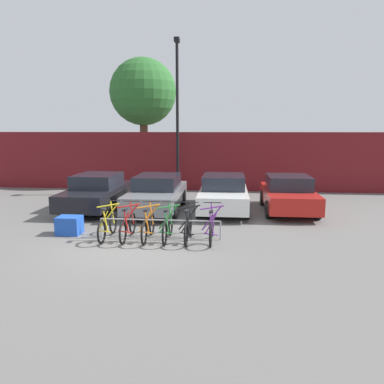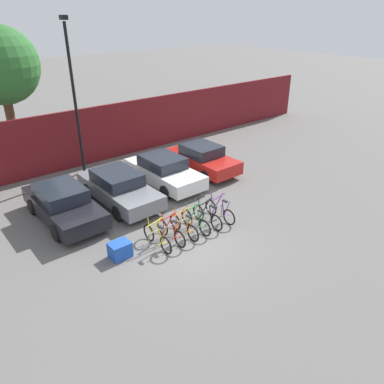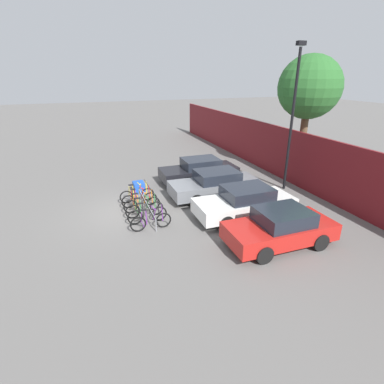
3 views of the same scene
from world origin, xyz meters
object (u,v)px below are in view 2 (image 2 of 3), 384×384
Objects in this scene: bicycle_red at (171,232)px; bicycle_green at (196,221)px; bike_rack at (188,220)px; car_white at (164,171)px; bicycle_purple at (220,211)px; car_red at (202,158)px; lamp_post at (74,93)px; cargo_crate at (120,250)px; car_black at (63,204)px; bicycle_orange at (184,226)px; tree_behind_hoarding at (0,66)px; bicycle_black at (207,216)px; bicycle_yellow at (157,238)px; car_grey at (119,187)px.

bicycle_red is 1.17m from bicycle_green.
car_white is at bearing 66.02° from bike_rack.
bicycle_red and bicycle_purple have the same top height.
car_red is at bearing 47.58° from bicycle_green.
car_red is 6.97m from lamp_post.
car_black is at bearing 96.53° from cargo_crate.
car_white reaches higher than bicycle_orange.
bicycle_purple is (1.83, 0.00, 0.00)m from bicycle_orange.
bike_rack is at bearing -113.98° from car_white.
lamp_post is 10.54× the size of cargo_crate.
bicycle_orange is 0.42× the size of car_red.
bicycle_orange is 0.57m from bicycle_green.
bicycle_green is at bearing -73.92° from tree_behind_hoarding.
car_black is (-2.92, 3.97, 0.31)m from bicycle_orange.
bicycle_black is 2.44× the size of cargo_crate.
lamp_post reaches higher than car_white.
car_white is 0.62× the size of tree_behind_hoarding.
bicycle_red is at bearing -79.80° from tree_behind_hoarding.
bicycle_purple is 4.17m from car_white.
bicycle_purple is at bearing -0.92° from bicycle_orange.
car_red is 8.10m from cargo_crate.
car_white reaches higher than bicycle_yellow.
car_white and car_red have the same top height.
bike_rack is 0.51× the size of tree_behind_hoarding.
bicycle_purple is 5.05m from car_red.
bicycle_red is (-0.91, -0.15, -0.11)m from bike_rack.
bicycle_green is 1.00× the size of bicycle_purple.
tree_behind_hoarding is (-4.36, 10.77, 4.78)m from bicycle_purple.
bicycle_green is at bearing -29.99° from bike_rack.
bicycle_red is 1.00× the size of bicycle_orange.
bicycle_orange is 1.16m from bicycle_black.
bicycle_red is 1.94m from cargo_crate.
car_white is at bearing 5.85° from car_grey.
bicycle_black is (2.36, 0.00, 0.00)m from bicycle_yellow.
bicycle_orange is 4.94m from car_black.
bicycle_green is 12.19m from tree_behind_hoarding.
bike_rack is 0.87m from bicycle_black.
bicycle_purple is at bearing -67.96° from tree_behind_hoarding.
bicycle_yellow is 2.44× the size of cargo_crate.
car_red reaches higher than bicycle_orange.
car_white reaches higher than cargo_crate.
bicycle_purple is at bearing -39.90° from car_black.
bicycle_orange and bicycle_black have the same top height.
bicycle_black is (1.76, 0.00, 0.00)m from bicycle_red.
car_white is (0.94, 4.15, 0.31)m from bicycle_black.
car_grey is at bearing -176.28° from car_red.
bicycle_yellow is at bearing -177.39° from bicycle_red.
lamp_post is (-1.39, 7.97, 3.67)m from bicycle_black.
tree_behind_hoarding is (-0.03, 10.45, 4.89)m from cargo_crate.
bicycle_black is at bearing -71.08° from tree_behind_hoarding.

